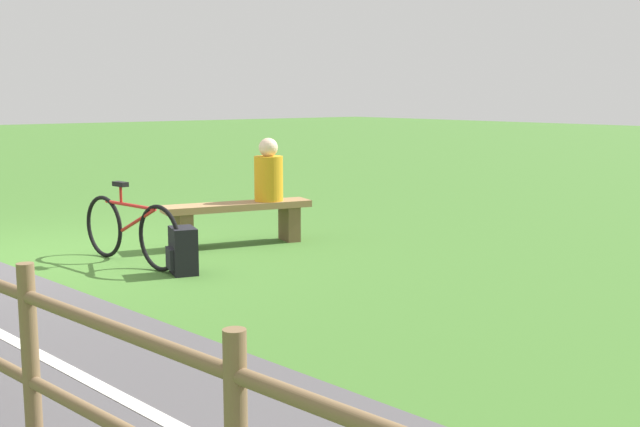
{
  "coord_description": "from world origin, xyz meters",
  "views": [
    {
      "loc": [
        3.0,
        8.35,
        1.78
      ],
      "look_at": [
        -1.28,
        3.09,
        0.74
      ],
      "focal_mm": 43.62,
      "sensor_mm": 36.0,
      "label": 1
    }
  ],
  "objects_px": {
    "bench": "(238,216)",
    "bicycle": "(130,230)",
    "backpack": "(183,251)",
    "person_seated": "(269,174)"
  },
  "relations": [
    {
      "from": "bicycle",
      "to": "bench",
      "type": "bearing_deg",
      "value": 89.14
    },
    {
      "from": "bicycle",
      "to": "backpack",
      "type": "bearing_deg",
      "value": 7.01
    },
    {
      "from": "bench",
      "to": "backpack",
      "type": "height_order",
      "value": "bench"
    },
    {
      "from": "bench",
      "to": "bicycle",
      "type": "distance_m",
      "value": 1.48
    },
    {
      "from": "backpack",
      "to": "bench",
      "type": "bearing_deg",
      "value": -143.62
    },
    {
      "from": "bench",
      "to": "backpack",
      "type": "xyz_separation_m",
      "value": [
        1.27,
        0.93,
        -0.12
      ]
    },
    {
      "from": "person_seated",
      "to": "bicycle",
      "type": "distance_m",
      "value": 1.92
    },
    {
      "from": "bench",
      "to": "person_seated",
      "type": "bearing_deg",
      "value": -180.0
    },
    {
      "from": "person_seated",
      "to": "bench",
      "type": "bearing_deg",
      "value": 0.0
    },
    {
      "from": "bench",
      "to": "backpack",
      "type": "bearing_deg",
      "value": 50.05
    }
  ]
}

